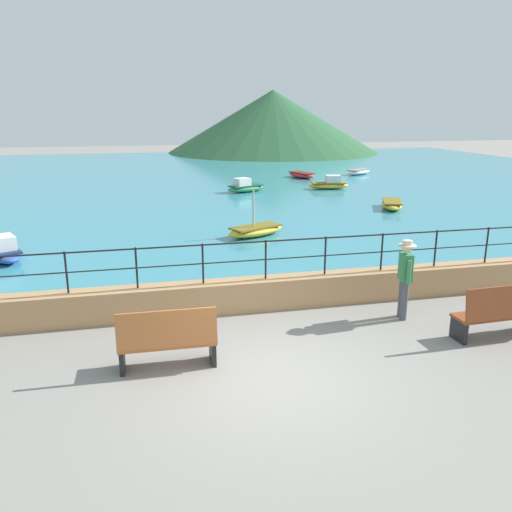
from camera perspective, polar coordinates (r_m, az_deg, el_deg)
The scene contains 15 objects.
ground_plane at distance 9.04m, azimuth 1.66°, elevation -13.31°, with size 120.00×120.00×0.00m, color gray.
promenade_wall at distance 11.73m, azimuth -2.31°, elevation -4.36°, with size 20.00×0.56×0.70m, color tan.
railing at distance 11.44m, azimuth -2.36°, elevation 0.16°, with size 18.44×0.04×0.90m.
lake_water at distance 33.81m, azimuth -9.66°, elevation 8.20°, with size 64.00×44.32×0.06m, color teal.
hill_main at distance 55.42m, azimuth 1.86°, elevation 14.55°, with size 21.90×21.90×6.30m, color #285633.
bench_main at distance 9.22m, azimuth -9.70°, elevation -9.02°, with size 1.71×0.59×1.13m.
bench_far at distance 11.30m, azimuth 25.09°, elevation -5.59°, with size 1.72×0.61×1.13m.
person_walking at distance 11.53m, azimuth 16.05°, elevation -2.05°, with size 0.38×0.56×1.75m.
boat_0 at distance 17.23m, azimuth -26.11°, elevation 0.52°, with size 1.76×2.47×0.76m.
boat_1 at distance 28.38m, azimuth -1.20°, elevation 7.60°, with size 2.47×1.75×0.76m.
boat_3 at distance 36.79m, azimuth 11.21°, elevation 9.09°, with size 2.42×1.99×0.36m.
boat_4 at distance 34.43m, azimuth 5.02°, elevation 8.88°, with size 1.64×2.47×0.36m.
boat_5 at distance 18.40m, azimuth -0.05°, elevation 2.84°, with size 2.46×1.81×1.65m.
boat_6 at distance 24.36m, azimuth 14.71°, elevation 5.54°, with size 1.75×2.47×0.36m.
boat_7 at distance 29.75m, azimuth 8.04°, elevation 7.83°, with size 2.40×1.20×0.76m.
Camera 1 is at (-2.04, -7.62, 4.40)m, focal length 36.41 mm.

